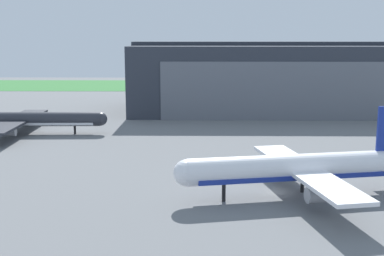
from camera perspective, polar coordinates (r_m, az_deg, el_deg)
name	(u,v)px	position (r m, az deg, el deg)	size (l,w,h in m)	color
ground_plane	(275,192)	(78.84, 9.44, -7.24)	(440.00, 440.00, 0.00)	slate
grass_field_strip	(224,85)	(248.03, 3.62, 4.87)	(440.00, 56.00, 0.08)	#367638
maintenance_hangar	(264,78)	(162.58, 8.23, 5.64)	(83.85, 37.63, 22.13)	#2D333D
airliner_far_left	(19,120)	(129.88, -19.15, 0.89)	(42.83, 35.01, 11.41)	#282B33
airliner_near_left	(299,168)	(76.14, 12.14, -4.52)	(36.99, 32.69, 13.38)	white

